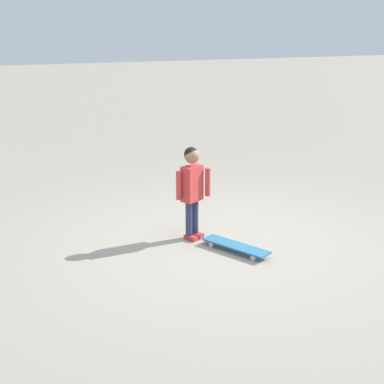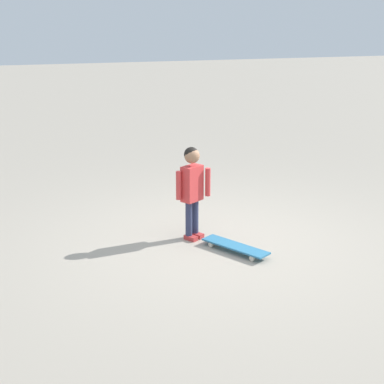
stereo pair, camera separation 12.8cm
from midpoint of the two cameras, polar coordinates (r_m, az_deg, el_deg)
name	(u,v)px [view 1 (the left image)]	position (r m, az deg, el deg)	size (l,w,h in m)	color
ground_plane	(220,242)	(6.50, 2.25, -4.94)	(50.00, 50.00, 0.00)	#9E9384
child_person	(192,183)	(6.39, -0.57, 0.91)	(0.26, 0.41, 1.06)	#2D3351
skateboard	(236,246)	(6.24, 3.78, -5.37)	(0.78, 0.56, 0.07)	teal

